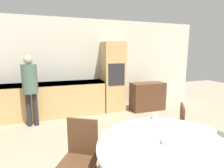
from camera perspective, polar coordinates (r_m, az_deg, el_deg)
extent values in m
cube|color=beige|center=(5.14, -8.33, 6.03)|extent=(7.14, 0.05, 2.60)
cube|color=tan|center=(4.87, -21.09, -5.03)|extent=(3.09, 0.60, 0.89)
cube|color=black|center=(4.78, -21.42, -0.05)|extent=(3.09, 0.60, 0.03)
cube|color=tan|center=(5.03, 0.35, 2.39)|extent=(0.59, 0.58, 1.96)
cube|color=#28282D|center=(4.74, 1.51, 3.09)|extent=(0.47, 0.01, 0.60)
cube|color=#51331E|center=(5.24, 11.50, -3.96)|extent=(0.98, 0.45, 0.81)
cylinder|color=silver|center=(1.91, 18.98, -18.87)|extent=(1.48, 1.48, 0.03)
cube|color=#51331E|center=(2.20, -11.30, -24.14)|extent=(0.55, 0.55, 0.02)
cube|color=#51331E|center=(2.22, -9.59, -16.55)|extent=(0.34, 0.22, 0.45)
cylinder|color=#51331E|center=(3.19, 14.52, -17.31)|extent=(0.04, 0.04, 0.43)
cylinder|color=#51331E|center=(2.91, 14.26, -20.19)|extent=(0.04, 0.04, 0.43)
cylinder|color=#51331E|center=(3.20, 20.53, -17.55)|extent=(0.04, 0.04, 0.43)
cylinder|color=#51331E|center=(2.92, 20.97, -20.44)|extent=(0.04, 0.04, 0.43)
cube|color=#51331E|center=(2.95, 17.82, -15.01)|extent=(0.56, 0.56, 0.02)
cube|color=#51331E|center=(2.87, 21.84, -10.85)|extent=(0.24, 0.33, 0.45)
cylinder|color=#262628|center=(4.43, -25.54, -7.62)|extent=(0.10, 0.10, 0.77)
cylinder|color=#262628|center=(4.42, -23.66, -7.54)|extent=(0.10, 0.10, 0.77)
cylinder|color=#4C6656|center=(4.27, -25.31, 1.53)|extent=(0.32, 0.32, 0.64)
sphere|color=tan|center=(4.24, -25.75, 7.17)|extent=(0.20, 0.20, 0.20)
cylinder|color=silver|center=(2.48, 13.83, -10.28)|extent=(0.07, 0.07, 0.08)
cylinder|color=beige|center=(1.91, 18.03, -17.38)|extent=(0.14, 0.14, 0.05)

